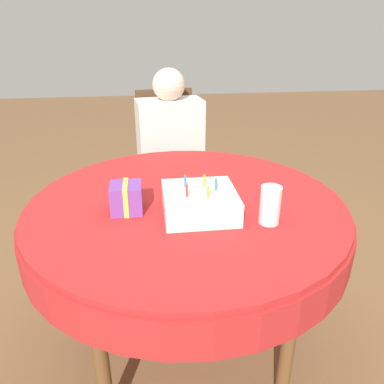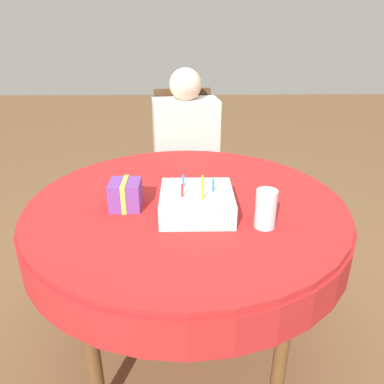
% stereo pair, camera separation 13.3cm
% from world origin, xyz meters
% --- Properties ---
extents(ground_plane, '(12.00, 12.00, 0.00)m').
position_xyz_m(ground_plane, '(0.00, 0.00, 0.00)').
color(ground_plane, brown).
extents(dining_table, '(1.18, 1.18, 0.70)m').
position_xyz_m(dining_table, '(0.00, 0.00, 0.62)').
color(dining_table, '#B22323').
rests_on(dining_table, ground_plane).
extents(chair, '(0.41, 0.41, 0.95)m').
position_xyz_m(chair, '(-0.01, 0.88, 0.49)').
color(chair, '#4C331E').
rests_on(chair, ground_plane).
extents(person, '(0.38, 0.32, 1.08)m').
position_xyz_m(person, '(0.01, 0.78, 0.64)').
color(person, beige).
rests_on(person, ground_plane).
extents(birthday_cake, '(0.25, 0.25, 0.13)m').
position_xyz_m(birthday_cake, '(0.04, -0.10, 0.75)').
color(birthday_cake, white).
rests_on(birthday_cake, dining_table).
extents(drinking_glass, '(0.07, 0.07, 0.13)m').
position_xyz_m(drinking_glass, '(0.25, -0.19, 0.77)').
color(drinking_glass, silver).
rests_on(drinking_glass, dining_table).
extents(gift_box, '(0.11, 0.11, 0.10)m').
position_xyz_m(gift_box, '(-0.21, -0.05, 0.75)').
color(gift_box, '#753D99').
rests_on(gift_box, dining_table).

